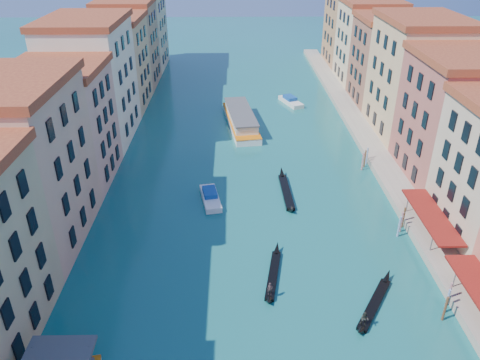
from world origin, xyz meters
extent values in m
cube|color=tan|center=(-26.00, 39.50, 9.50)|extent=(12.00, 17.00, 19.00)
cube|color=tan|center=(-26.00, 55.00, 8.25)|extent=(12.00, 14.00, 16.50)
cube|color=maroon|center=(-26.00, 55.00, 17.00)|extent=(12.80, 14.40, 1.00)
cube|color=beige|center=(-26.00, 71.00, 10.00)|extent=(12.00, 18.00, 20.00)
cube|color=maroon|center=(-26.00, 71.00, 20.50)|extent=(12.80, 18.40, 1.00)
cube|color=tan|center=(-26.00, 88.00, 8.75)|extent=(12.00, 16.00, 17.50)
cube|color=maroon|center=(-26.00, 88.00, 18.00)|extent=(12.80, 16.40, 1.00)
cube|color=#A27E5B|center=(-26.00, 103.50, 9.25)|extent=(12.00, 15.00, 18.50)
cube|color=maroon|center=(-26.00, 103.50, 19.00)|extent=(12.80, 15.40, 1.00)
cube|color=beige|center=(-26.00, 119.50, 9.50)|extent=(12.00, 17.00, 19.00)
cube|color=#A95548|center=(30.00, 54.00, 9.00)|extent=(12.00, 16.00, 18.00)
cube|color=maroon|center=(30.00, 54.00, 18.50)|extent=(12.80, 16.40, 1.00)
cube|color=tan|center=(30.00, 71.00, 10.00)|extent=(12.00, 18.00, 20.00)
cube|color=maroon|center=(30.00, 71.00, 20.50)|extent=(12.80, 18.40, 1.00)
cube|color=#905640|center=(30.00, 87.50, 8.75)|extent=(12.00, 15.00, 17.50)
cube|color=maroon|center=(30.00, 87.50, 18.00)|extent=(12.80, 15.40, 1.00)
cube|color=beige|center=(30.00, 103.00, 9.25)|extent=(12.00, 16.00, 18.50)
cube|color=maroon|center=(30.00, 103.00, 19.00)|extent=(12.80, 16.40, 1.00)
cube|color=#B0774B|center=(30.00, 119.50, 9.75)|extent=(12.00, 17.00, 19.50)
cube|color=gray|center=(22.00, 65.00, 0.50)|extent=(4.00, 140.00, 1.00)
cylinder|color=#505052|center=(20.80, 28.60, 1.50)|extent=(0.12, 0.12, 3.00)
cube|color=maroon|center=(22.20, 39.00, 3.00)|extent=(3.20, 12.60, 0.25)
cylinder|color=#505052|center=(20.80, 34.80, 1.50)|extent=(0.12, 0.12, 3.00)
cylinder|color=#505052|center=(20.80, 43.20, 1.50)|extent=(0.12, 0.12, 3.00)
cylinder|color=#502E1B|center=(18.50, 25.00, 1.30)|extent=(0.24, 0.24, 3.20)
cylinder|color=#502E1B|center=(19.10, 26.00, 1.30)|extent=(0.24, 0.24, 3.20)
cylinder|color=#502E1B|center=(19.70, 27.00, 1.30)|extent=(0.24, 0.24, 3.20)
cylinder|color=#502E1B|center=(18.50, 39.00, 1.30)|extent=(0.24, 0.24, 3.20)
cylinder|color=#502E1B|center=(19.10, 40.00, 1.30)|extent=(0.24, 0.24, 3.20)
cylinder|color=#502E1B|center=(19.70, 41.00, 1.30)|extent=(0.24, 0.24, 3.20)
cylinder|color=#502E1B|center=(18.50, 57.00, 1.30)|extent=(0.24, 0.24, 3.20)
cylinder|color=#502E1B|center=(19.10, 58.00, 1.30)|extent=(0.24, 0.24, 3.20)
cylinder|color=#502E1B|center=(19.70, 59.00, 1.30)|extent=(0.24, 0.24, 3.20)
cube|color=white|center=(-0.24, 76.14, 0.60)|extent=(7.13, 20.46, 1.20)
cube|color=silver|center=(-0.24, 76.14, 1.90)|extent=(6.10, 16.42, 1.60)
cube|color=#505052|center=(-0.24, 76.14, 2.86)|extent=(6.47, 16.96, 0.25)
cube|color=orange|center=(-0.24, 76.14, 1.15)|extent=(7.18, 20.46, 0.25)
cube|color=black|center=(2.50, 31.73, 0.20)|extent=(2.41, 8.06, 0.40)
cone|color=black|center=(3.30, 36.11, 0.53)|extent=(1.11, 1.90, 1.50)
cone|color=black|center=(1.70, 27.34, 0.45)|extent=(1.06, 1.60, 1.32)
imported|color=#312425|center=(1.89, 28.39, 1.12)|extent=(0.62, 0.46, 1.54)
cube|color=black|center=(12.37, 27.04, 0.20)|extent=(5.21, 7.46, 0.41)
cone|color=black|center=(14.80, 30.89, 0.55)|extent=(1.67, 1.98, 1.53)
cone|color=black|center=(9.95, 23.19, 0.45)|extent=(1.50, 1.72, 1.35)
imported|color=#2D3029|center=(10.53, 24.11, 1.15)|extent=(0.96, 0.91, 1.57)
cube|color=black|center=(5.82, 49.81, 0.24)|extent=(1.44, 9.67, 0.48)
cone|color=black|center=(5.67, 55.16, 0.64)|extent=(1.02, 2.18, 1.80)
cone|color=black|center=(5.96, 44.45, 0.54)|extent=(1.01, 1.81, 1.58)
cube|color=white|center=(-4.98, 47.94, 0.40)|extent=(3.43, 7.23, 0.79)
cube|color=#124796|center=(-5.07, 48.43, 1.09)|extent=(2.31, 3.26, 0.69)
cube|color=silver|center=(10.84, 88.43, 0.43)|extent=(4.93, 7.92, 0.86)
cube|color=#124796|center=(10.65, 88.93, 1.19)|extent=(2.98, 3.73, 0.76)
camera|label=1|loc=(-1.80, -8.23, 33.76)|focal=35.00mm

